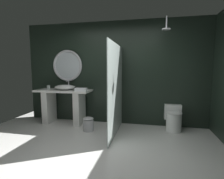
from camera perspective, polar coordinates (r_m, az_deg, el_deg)
ground_plane at (r=3.08m, az=-6.74°, el=-20.81°), size 5.76×5.76×0.00m
back_wall_panel at (r=4.56m, az=0.82°, el=5.29°), size 4.80×0.10×2.60m
vanity_counter at (r=4.75m, az=-15.30°, el=-4.41°), size 1.43×0.55×0.88m
vessel_sink at (r=4.69m, az=-14.94°, el=0.71°), size 0.55×0.45×0.23m
tumbler_cup at (r=4.93m, az=-19.88°, el=0.68°), size 0.08×0.08×0.10m
tissue_box at (r=4.48m, az=-10.96°, el=0.24°), size 0.15×0.12×0.08m
round_wall_mirror at (r=4.89m, az=-14.26°, el=7.50°), size 0.83×0.06×0.83m
shower_glass_panel at (r=3.75m, az=1.26°, el=-0.16°), size 0.02×1.54×1.94m
rain_shower_head at (r=4.01m, az=17.17°, el=18.58°), size 0.17×0.17×0.28m
toilet at (r=4.35m, az=19.26°, el=-8.88°), size 0.39×0.53×0.57m
waste_bin at (r=4.14m, az=-7.67°, el=-10.99°), size 0.24×0.24×0.32m
folded_hand_towel at (r=4.30m, az=-10.00°, el=-0.04°), size 0.29×0.17×0.08m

